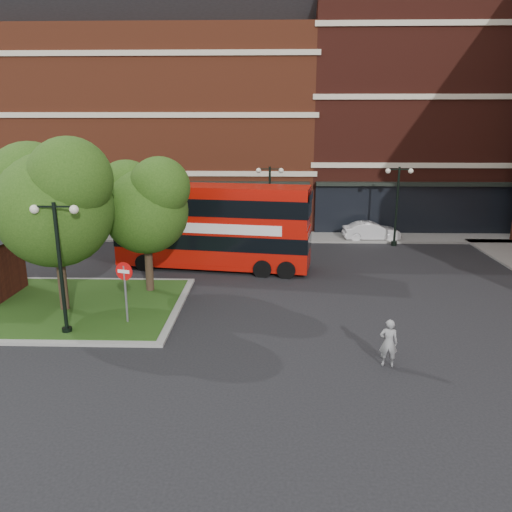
{
  "coord_description": "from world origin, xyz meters",
  "views": [
    {
      "loc": [
        2.06,
        -16.81,
        7.74
      ],
      "look_at": [
        1.44,
        4.31,
        2.0
      ],
      "focal_mm": 35.0,
      "sensor_mm": 36.0,
      "label": 1
    }
  ],
  "objects_px": {
    "woman": "(388,343)",
    "car_silver": "(227,230)",
    "car_white": "(371,231)",
    "bus": "(213,221)"
  },
  "relations": [
    {
      "from": "woman",
      "to": "car_white",
      "type": "xyz_separation_m",
      "value": [
        2.89,
        17.88,
        -0.19
      ]
    },
    {
      "from": "woman",
      "to": "car_white",
      "type": "height_order",
      "value": "woman"
    },
    {
      "from": "bus",
      "to": "woman",
      "type": "relative_size",
      "value": 6.53
    },
    {
      "from": "bus",
      "to": "car_white",
      "type": "distance_m",
      "value": 12.12
    },
    {
      "from": "bus",
      "to": "woman",
      "type": "height_order",
      "value": "bus"
    },
    {
      "from": "bus",
      "to": "woman",
      "type": "distance_m",
      "value": 13.16
    },
    {
      "from": "woman",
      "to": "car_silver",
      "type": "relative_size",
      "value": 0.43
    },
    {
      "from": "bus",
      "to": "car_silver",
      "type": "xyz_separation_m",
      "value": [
        0.17,
        6.83,
        -1.94
      ]
    },
    {
      "from": "car_white",
      "to": "bus",
      "type": "bearing_deg",
      "value": 122.07
    },
    {
      "from": "car_silver",
      "to": "car_white",
      "type": "height_order",
      "value": "car_silver"
    }
  ]
}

